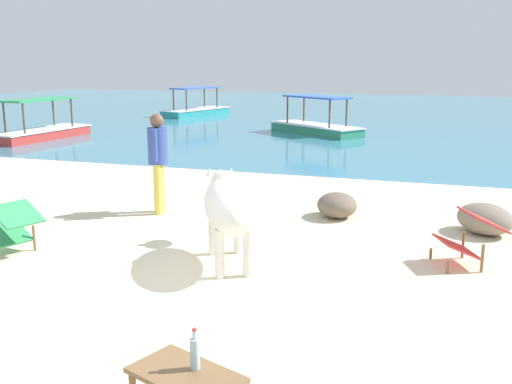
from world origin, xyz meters
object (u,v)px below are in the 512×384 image
(bottle, at_px, (195,353))
(boat_red, at_px, (41,130))
(low_bench_table, at_px, (186,382))
(deck_chair_far, at_px, (470,235))
(cow, at_px, (228,205))
(boat_teal, at_px, (196,110))
(deck_chair_near, at_px, (12,226))
(person_standing, at_px, (158,156))
(boat_green, at_px, (316,126))

(bottle, relative_size, boat_red, 0.08)
(low_bench_table, xyz_separation_m, deck_chair_far, (1.88, 4.03, 0.05))
(cow, distance_m, boat_teal, 20.43)
(bottle, relative_size, deck_chair_near, 0.33)
(low_bench_table, relative_size, person_standing, 0.53)
(cow, distance_m, low_bench_table, 3.33)
(low_bench_table, distance_m, deck_chair_far, 4.45)
(bottle, distance_m, deck_chair_far, 4.38)
(boat_teal, bearing_deg, boat_green, 69.81)
(cow, distance_m, deck_chair_near, 2.82)
(cow, xyz_separation_m, deck_chair_far, (2.79, 0.85, -0.35))
(boat_green, bearing_deg, low_bench_table, 135.00)
(person_standing, height_order, boat_teal, person_standing)
(bottle, bearing_deg, boat_green, 99.91)
(deck_chair_near, height_order, boat_red, boat_red)
(deck_chair_near, xyz_separation_m, boat_teal, (-5.97, 19.04, -0.13))
(cow, distance_m, deck_chair_far, 2.94)
(cow, relative_size, person_standing, 1.19)
(person_standing, distance_m, boat_teal, 17.88)
(low_bench_table, xyz_separation_m, bottle, (0.04, 0.07, 0.18))
(low_bench_table, distance_m, boat_red, 16.60)
(cow, xyz_separation_m, deck_chair_near, (-2.74, -0.57, -0.35))
(deck_chair_near, xyz_separation_m, deck_chair_far, (5.54, 1.42, 0.00))
(cow, bearing_deg, boat_green, -19.52)
(deck_chair_far, relative_size, boat_red, 0.24)
(deck_chair_near, distance_m, person_standing, 2.68)
(cow, relative_size, deck_chair_near, 2.13)
(cow, bearing_deg, bottle, 169.29)
(cow, height_order, person_standing, person_standing)
(person_standing, height_order, boat_green, person_standing)
(boat_teal, bearing_deg, cow, 41.71)
(boat_teal, distance_m, boat_green, 8.44)
(deck_chair_far, bearing_deg, boat_red, -56.98)
(deck_chair_near, height_order, deck_chair_far, same)
(person_standing, bearing_deg, boat_red, -57.92)
(boat_red, bearing_deg, deck_chair_far, 61.02)
(bottle, height_order, boat_teal, boat_teal)
(deck_chair_far, distance_m, boat_green, 13.45)
(bottle, bearing_deg, boat_teal, 114.11)
(bottle, distance_m, person_standing, 5.84)
(bottle, bearing_deg, deck_chair_far, 65.14)
(deck_chair_far, height_order, boat_red, boat_red)
(deck_chair_near, bearing_deg, low_bench_table, 165.83)
(low_bench_table, relative_size, bottle, 2.93)
(low_bench_table, relative_size, boat_red, 0.23)
(bottle, bearing_deg, deck_chair_near, 145.43)
(bottle, xyz_separation_m, deck_chair_near, (-3.70, 2.55, -0.14))
(low_bench_table, distance_m, deck_chair_near, 4.50)
(boat_green, bearing_deg, bottle, 135.16)
(low_bench_table, height_order, boat_green, boat_green)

